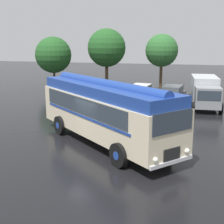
% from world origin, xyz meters
% --- Properties ---
extents(ground_plane, '(120.00, 120.00, 0.00)m').
position_xyz_m(ground_plane, '(0.00, 0.00, 0.00)').
color(ground_plane, black).
extents(vintage_bus, '(9.25, 8.41, 3.49)m').
position_xyz_m(vintage_bus, '(0.32, 0.60, 1.89)').
color(vintage_bus, beige).
rests_on(vintage_bus, ground).
extents(car_near_left, '(2.20, 4.32, 1.66)m').
position_xyz_m(car_near_left, '(-2.90, 11.90, 0.85)').
color(car_near_left, black).
rests_on(car_near_left, ground).
extents(car_mid_left, '(2.29, 4.35, 1.66)m').
position_xyz_m(car_mid_left, '(0.24, 11.93, 0.85)').
color(car_mid_left, silver).
rests_on(car_mid_left, ground).
extents(car_mid_right, '(2.34, 4.37, 1.66)m').
position_xyz_m(car_mid_right, '(3.02, 12.01, 0.85)').
color(car_mid_right, '#4C5156').
rests_on(car_mid_right, ground).
extents(box_van, '(2.66, 5.90, 2.50)m').
position_xyz_m(box_van, '(5.69, 11.84, 1.36)').
color(box_van, '#B2B7BC').
rests_on(box_van, ground).
extents(tree_far_left, '(4.08, 4.08, 5.90)m').
position_xyz_m(tree_far_left, '(-10.85, 17.90, 3.86)').
color(tree_far_left, '#4C3823').
rests_on(tree_far_left, ground).
extents(tree_left_of_centre, '(4.20, 4.20, 6.76)m').
position_xyz_m(tree_left_of_centre, '(-4.93, 18.78, 4.63)').
color(tree_left_of_centre, '#4C3823').
rests_on(tree_left_of_centre, ground).
extents(tree_centre, '(3.45, 3.45, 6.14)m').
position_xyz_m(tree_centre, '(1.21, 19.03, 4.41)').
color(tree_centre, '#4C3823').
rests_on(tree_centre, ground).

